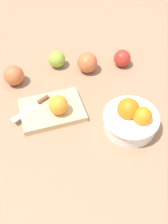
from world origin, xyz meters
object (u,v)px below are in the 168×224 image
at_px(apple_front_right, 57,59).
at_px(apple_front_right_2, 14,76).
at_px(cutting_board, 52,110).
at_px(apple_front_left_2, 122,58).
at_px(bowl, 131,119).
at_px(knife, 36,105).
at_px(orange_on_board, 58,105).
at_px(apple_front_left, 87,63).

bearing_deg(apple_front_right, apple_front_right_2, 23.57).
height_order(cutting_board, apple_front_left_2, apple_front_left_2).
bearing_deg(apple_front_right_2, apple_front_right, -156.43).
xyz_separation_m(bowl, apple_front_right_2, (0.38, -0.29, -0.00)).
distance_m(knife, apple_front_right, 0.26).
bearing_deg(apple_front_right_2, orange_on_board, 126.95).
bearing_deg(apple_front_right_2, bowl, 142.52).
height_order(cutting_board, apple_front_right, apple_front_right).
relative_size(bowl, apple_front_left, 2.26).
relative_size(cutting_board, orange_on_board, 3.25).
xyz_separation_m(cutting_board, apple_front_right, (-0.05, -0.26, 0.02)).
xyz_separation_m(bowl, knife, (0.31, -0.13, -0.02)).
xyz_separation_m(bowl, apple_front_left_2, (-0.06, -0.33, -0.01)).
bearing_deg(apple_front_left, apple_front_right, -23.82).
distance_m(orange_on_board, apple_front_right, 0.28).
xyz_separation_m(cutting_board, orange_on_board, (-0.02, 0.02, 0.04)).
relative_size(apple_front_right, apple_front_left_2, 0.99).
bearing_deg(apple_front_left, cutting_board, 50.64).
bearing_deg(apple_front_left, orange_on_board, 57.47).
distance_m(bowl, apple_front_left_2, 0.33).
height_order(bowl, apple_front_right, bowl).
relative_size(orange_on_board, apple_front_right_2, 0.86).
relative_size(apple_front_right_2, apple_front_left_2, 1.10).
distance_m(cutting_board, orange_on_board, 0.05).
bearing_deg(orange_on_board, apple_front_left_2, -141.34).
bearing_deg(orange_on_board, cutting_board, -41.85).
distance_m(bowl, cutting_board, 0.28).
bearing_deg(cutting_board, knife, -19.35).
distance_m(apple_front_right, apple_front_left_2, 0.27).
xyz_separation_m(bowl, orange_on_board, (0.23, -0.09, 0.01)).
relative_size(knife, apple_front_left, 1.68).
bearing_deg(cutting_board, orange_on_board, 138.15).
distance_m(orange_on_board, apple_front_left, 0.27).
bearing_deg(bowl, knife, -23.14).
bearing_deg(apple_front_right_2, cutting_board, 125.35).
bearing_deg(knife, apple_front_left, -140.04).
bearing_deg(bowl, apple_front_right_2, -37.48).
xyz_separation_m(knife, apple_front_right_2, (0.07, -0.16, 0.01)).
distance_m(cutting_board, apple_front_right_2, 0.22).
bearing_deg(apple_front_left_2, orange_on_board, 38.66).
bearing_deg(apple_front_left_2, knife, 27.71).
relative_size(apple_front_left, apple_front_right_2, 1.06).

